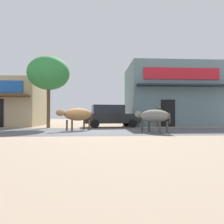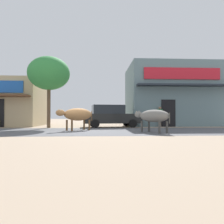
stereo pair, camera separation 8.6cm
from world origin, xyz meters
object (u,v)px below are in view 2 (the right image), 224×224
object	(u,v)px
roadside_tree	(49,74)
pedestrian_by_shop	(160,115)
parked_hatchback_car	(111,116)
cow_near_brown	(77,115)
cow_far_dark	(153,116)

from	to	relation	value
roadside_tree	pedestrian_by_shop	size ratio (longest dim) A/B	3.25
parked_hatchback_car	cow_near_brown	xyz separation A→B (m)	(-2.14, -3.33, 0.08)
roadside_tree	cow_far_dark	distance (m)	8.41
cow_near_brown	cow_far_dark	world-z (taller)	cow_near_brown
cow_near_brown	pedestrian_by_shop	xyz separation A→B (m)	(5.91, 3.51, -0.02)
cow_far_dark	pedestrian_by_shop	size ratio (longest dim) A/B	1.58
parked_hatchback_car	cow_near_brown	bearing A→B (deg)	-122.65
cow_near_brown	pedestrian_by_shop	distance (m)	6.87
parked_hatchback_car	pedestrian_by_shop	distance (m)	3.78
cow_far_dark	cow_near_brown	bearing A→B (deg)	155.58
parked_hatchback_car	pedestrian_by_shop	bearing A→B (deg)	2.67
parked_hatchback_car	cow_near_brown	distance (m)	3.96
cow_near_brown	pedestrian_by_shop	bearing A→B (deg)	30.72
parked_hatchback_car	roadside_tree	bearing A→B (deg)	-172.91
roadside_tree	parked_hatchback_car	world-z (taller)	roadside_tree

